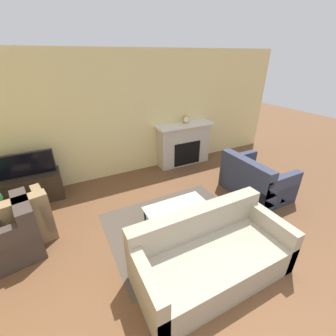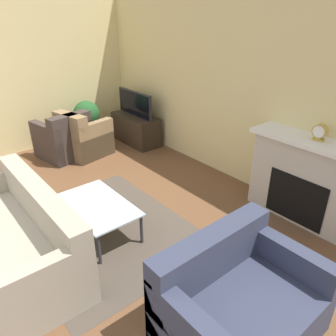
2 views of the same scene
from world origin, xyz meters
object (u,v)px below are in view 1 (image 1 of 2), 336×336
Objects in this scene: couch_sectional at (210,256)px; coffee_table at (179,210)px; tv at (25,165)px; couch_loveseat at (255,181)px; armchair_accent at (25,221)px; armchair_by_window at (10,237)px; mantel_clock at (186,119)px.

coffee_table is (0.06, 0.92, 0.07)m from couch_sectional.
couch_sectional is at bearing -54.79° from tv.
tv is 2.92m from coffee_table.
couch_loveseat is at bearing -24.08° from tv.
armchair_accent reaches higher than coffee_table.
couch_sectional reaches higher than coffee_table.
armchair_by_window is 4.61× the size of mantel_clock.
tv is at bearing -177.91° from mantel_clock.
armchair_accent is at bearing 141.01° from armchair_by_window.
couch_sectional and armchair_by_window have the same top height.
armchair_accent is at bearing 80.05° from couch_loveseat.
tv is 1.17m from armchair_accent.
couch_loveseat is 4.26m from armchair_by_window.
couch_sectional is 2.24m from couch_loveseat.
couch_sectional is at bearing 119.78° from couch_loveseat.
mantel_clock reaches higher than couch_sectional.
mantel_clock is (-0.51, 1.91, 0.87)m from couch_loveseat.
couch_sectional and couch_loveseat have the same top height.
mantel_clock is (3.48, 0.13, 0.39)m from tv.
armchair_accent is at bearing -161.44° from mantel_clock.
tv reaches higher than coffee_table.
armchair_by_window is (-2.29, 1.53, 0.02)m from couch_sectional.
couch_loveseat is 1.43× the size of armchair_accent.
couch_sectional is at bearing -93.69° from coffee_table.
armchair_accent is (-0.08, -1.07, -0.47)m from tv.
armchair_by_window and armchair_accent have the same top height.
armchair_by_window is 1.04× the size of armchair_accent.
armchair_accent is (0.16, 0.30, 0.00)m from armchair_by_window.
armchair_by_window is (-0.24, -1.37, -0.47)m from tv.
mantel_clock is at bearing 56.81° from coffee_table.
mantel_clock reaches higher than armchair_by_window.
couch_sectional is 1.60× the size of couch_loveseat.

